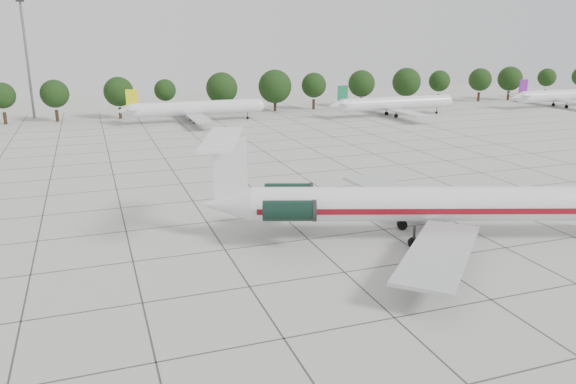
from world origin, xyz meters
The scene contains 8 objects.
ground centered at (0.00, 0.00, 0.00)m, with size 260.00×260.00×0.00m, color #B5B5AD.
apron_joints centered at (0.00, 15.00, 0.01)m, with size 170.00×170.00×0.02m, color #383838.
main_airliner centered at (9.50, -3.10, 3.44)m, with size 40.51×30.87×9.74m.
bg_airliner_c centered at (3.54, 74.55, 2.91)m, with size 28.24×27.20×7.40m.
bg_airliner_d centered at (48.15, 67.68, 2.91)m, with size 28.24×27.20×7.40m.
bg_airliner_e centered at (97.51, 67.53, 2.91)m, with size 28.24×27.20×7.40m.
tree_line centered at (-11.68, 85.00, 5.98)m, with size 249.86×8.44×10.22m.
floodlight_mast centered at (-30.00, 92.00, 14.28)m, with size 1.60×1.60×25.45m.
Camera 1 is at (-18.40, -45.97, 18.79)m, focal length 35.00 mm.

